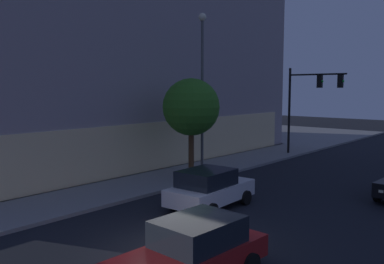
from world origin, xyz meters
TOP-DOWN VIEW (x-y plane):
  - ground_plane at (0.00, 0.00)m, footprint 120.00×120.00m
  - modern_building at (9.56, 22.69)m, footprint 28.42×27.32m
  - traffic_light_far_corner at (19.22, 4.72)m, footprint 0.35×4.35m
  - street_lamp_sidewalk at (9.06, 6.40)m, footprint 0.44×0.44m
  - sidewalk_tree at (8.12, 6.41)m, footprint 3.16×3.16m
  - car_red at (-1.17, -1.73)m, footprint 4.57×2.25m
  - car_white at (4.33, 2.09)m, footprint 4.16×2.29m

SIDE VIEW (x-z plane):
  - ground_plane at x=0.00m, z-range 0.00..0.00m
  - car_red at x=-1.17m, z-range 0.00..1.62m
  - car_white at x=4.33m, z-range 0.02..1.67m
  - sidewalk_tree at x=8.12m, z-range 1.27..6.69m
  - traffic_light_far_corner at x=19.22m, z-range 1.42..7.79m
  - street_lamp_sidewalk at x=9.06m, z-range 1.21..10.23m
  - modern_building at x=9.56m, z-range -0.08..21.74m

